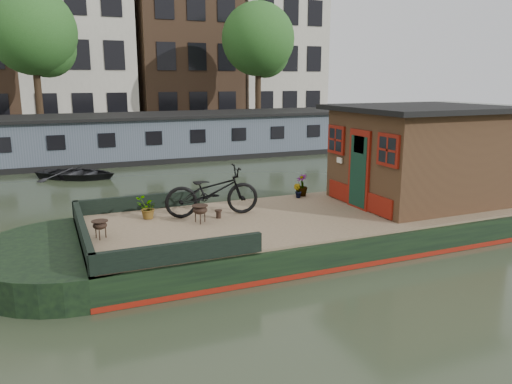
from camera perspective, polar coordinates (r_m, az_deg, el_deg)
name	(u,v)px	position (r m, az deg, el deg)	size (l,w,h in m)	color
ground	(342,235)	(12.34, 9.76, -4.92)	(120.00, 120.00, 0.00)	#272F1E
houseboat_hull	(293,231)	(11.61, 4.25, -4.48)	(14.01, 4.02, 0.60)	black
houseboat_deck	(343,211)	(12.16, 9.87, -2.11)	(11.80, 3.80, 0.05)	#816E50
bow_bulwark	(128,226)	(10.34, -14.47, -3.83)	(3.00, 4.00, 0.35)	black
cabin	(418,154)	(13.22, 18.08, 4.18)	(4.00, 3.50, 2.42)	black
bicycle	(212,191)	(11.38, -5.04, 0.06)	(0.75, 2.15, 1.13)	black
potted_plant_b	(298,191)	(13.18, 4.77, 0.13)	(0.20, 0.16, 0.37)	maroon
potted_plant_c	(147,208)	(11.39, -12.33, -1.80)	(0.45, 0.39, 0.50)	#AF5132
potted_plant_d	(301,185)	(13.41, 5.22, 0.80)	(0.33, 0.33, 0.58)	brown
brazier_front	(200,214)	(10.90, -6.40, -2.52)	(0.37, 0.37, 0.40)	black
brazier_rear	(100,230)	(10.24, -17.38, -4.12)	(0.34, 0.34, 0.37)	black
bollard_port	(218,214)	(11.26, -4.31, -2.52)	(0.17, 0.17, 0.19)	black
bollard_stbd	(112,262)	(8.69, -16.15, -7.68)	(0.16, 0.16, 0.19)	black
dinghy	(77,170)	(20.32, -19.78, 2.38)	(2.18, 3.05, 0.63)	black
far_houseboat	(186,137)	(24.84, -7.97, 6.29)	(20.40, 4.40, 2.11)	#464F5E
quay	(158,134)	(31.18, -11.13, 6.50)	(60.00, 6.00, 0.90)	#47443F
townhouse_row	(134,19)	(38.15, -13.76, 18.69)	(27.25, 8.00, 16.50)	brown
tree_left	(36,36)	(28.99, -23.85, 16.02)	(4.40, 4.40, 7.40)	#332316
tree_right	(260,43)	(31.61, 0.43, 16.70)	(4.40, 4.40, 7.40)	#332316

